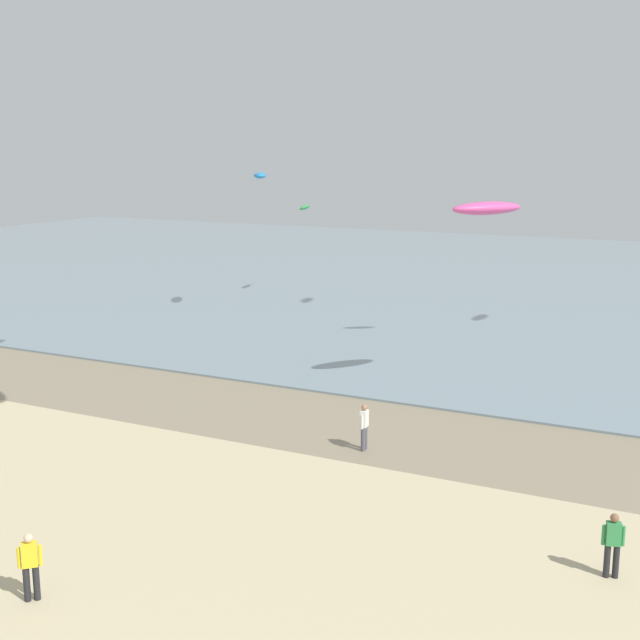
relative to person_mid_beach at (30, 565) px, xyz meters
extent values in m
cube|color=gray|center=(5.01, 15.09, -0.91)|extent=(120.00, 7.02, 0.01)
cube|color=gray|center=(5.01, 53.60, -0.87)|extent=(160.00, 70.00, 0.10)
cylinder|color=#232328|center=(0.08, 0.08, -0.48)|extent=(0.16, 0.16, 0.88)
cylinder|color=#232328|center=(-0.08, -0.08, -0.48)|extent=(0.16, 0.16, 0.88)
cube|color=yellow|center=(0.00, 0.00, 0.26)|extent=(0.41, 0.41, 0.60)
sphere|color=beige|center=(0.00, 0.00, 0.68)|extent=(0.22, 0.22, 0.22)
cylinder|color=yellow|center=(0.17, 0.17, 0.21)|extent=(0.09, 0.09, 0.52)
cylinder|color=yellow|center=(-0.17, -0.17, 0.21)|extent=(0.09, 0.09, 0.52)
cylinder|color=#232328|center=(12.33, 7.36, -0.48)|extent=(0.16, 0.16, 0.88)
cylinder|color=#232328|center=(12.12, 7.30, -0.48)|extent=(0.16, 0.16, 0.88)
cube|color=#338C4C|center=(12.23, 7.33, 0.26)|extent=(0.41, 0.32, 0.60)
sphere|color=brown|center=(12.23, 7.33, 0.68)|extent=(0.22, 0.22, 0.22)
cylinder|color=#338C4C|center=(12.45, 7.40, 0.21)|extent=(0.09, 0.09, 0.52)
cylinder|color=#338C4C|center=(12.00, 7.25, 0.21)|extent=(0.09, 0.09, 0.52)
cylinder|color=#4C4C56|center=(3.00, 13.03, -0.48)|extent=(0.16, 0.16, 0.88)
cylinder|color=#4C4C56|center=(3.02, 12.81, -0.48)|extent=(0.16, 0.16, 0.88)
cube|color=white|center=(3.01, 12.92, 0.26)|extent=(0.24, 0.37, 0.60)
sphere|color=#9E7051|center=(3.01, 12.92, 0.68)|extent=(0.22, 0.22, 0.22)
cylinder|color=white|center=(2.99, 13.16, 0.21)|extent=(0.09, 0.09, 0.52)
cylinder|color=white|center=(3.03, 12.68, 0.21)|extent=(0.09, 0.09, 0.52)
ellipsoid|color=#E54C99|center=(4.85, 21.27, 7.23)|extent=(2.94, 3.49, 0.62)
ellipsoid|color=#2384D1|center=(-12.51, 32.21, 8.01)|extent=(1.88, 2.42, 0.39)
ellipsoid|color=green|center=(-13.45, 39.99, 5.54)|extent=(1.06, 1.95, 0.52)
camera|label=1|loc=(14.39, -13.44, 9.71)|focal=47.41mm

